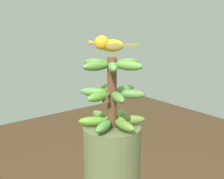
% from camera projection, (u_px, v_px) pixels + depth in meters
% --- Properties ---
extents(banana_bunch, '(0.31, 0.31, 0.33)m').
position_uv_depth(banana_bunch, '(112.00, 93.00, 1.43)').
color(banana_bunch, brown).
rests_on(banana_bunch, banana_tree).
extents(perched_bird, '(0.14, 0.20, 0.10)m').
position_uv_depth(perched_bird, '(107.00, 44.00, 1.39)').
color(perched_bird, '#C68933').
rests_on(perched_bird, banana_bunch).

